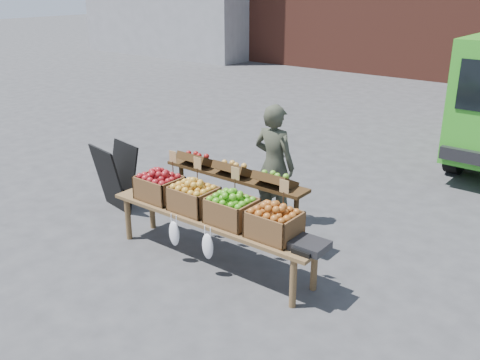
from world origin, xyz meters
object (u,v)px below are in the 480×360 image
Objects in this scene: vendor at (274,165)px; crate_red_apples at (232,211)px; chalkboard_sign at (116,177)px; back_table at (234,195)px; crate_green_apples at (274,224)px; weighing_scale at (310,245)px; crate_russet_pears at (194,199)px; display_bench at (213,239)px; crate_golden_apples at (159,188)px.

crate_red_apples is at bearing 104.20° from vendor.
chalkboard_sign is 0.44× the size of back_table.
vendor reaches higher than chalkboard_sign.
crate_green_apples is 1.47× the size of weighing_scale.
chalkboard_sign is 1.86× the size of crate_green_apples.
chalkboard_sign is 1.84m from back_table.
crate_russet_pears is at bearing 180.00° from weighing_scale.
back_table is at bearing 88.84° from crate_russet_pears.
back_table reaches higher than crate_russet_pears.
vendor is at bearing 81.55° from crate_russet_pears.
display_bench is at bearing 0.00° from crate_russet_pears.
crate_red_apples is at bearing 0.00° from crate_golden_apples.
back_table is 4.20× the size of crate_red_apples.
vendor is 1.51m from crate_golden_apples.
weighing_scale is (3.32, -0.35, 0.15)m from chalkboard_sign.
crate_golden_apples reaches higher than display_bench.
vendor is at bearing 36.30° from chalkboard_sign.
chalkboard_sign is 1.86× the size of crate_russet_pears.
display_bench is at bearing 92.56° from vendor.
crate_russet_pears is at bearing 180.00° from display_bench.
display_bench is at bearing 180.00° from weighing_scale.
crate_golden_apples is 1.65m from crate_green_apples.
weighing_scale is at bearing -25.49° from back_table.
crate_red_apples is at bearing -53.37° from back_table.
chalkboard_sign is at bearing 169.01° from crate_russet_pears.
display_bench is at bearing 0.00° from crate_golden_apples.
crate_red_apples is (0.28, 0.00, 0.42)m from display_bench.
crate_golden_apples is 1.47× the size of weighing_scale.
crate_red_apples is (0.35, -1.31, -0.09)m from vendor.
crate_red_apples is 1.00× the size of crate_green_apples.
chalkboard_sign reaches higher than display_bench.
crate_green_apples is (1.10, 0.00, 0.00)m from crate_russet_pears.
crate_green_apples is at bearing 123.64° from vendor.
crate_russet_pears is at bearing 180.00° from crate_red_apples.
crate_red_apples is (1.10, 0.00, 0.00)m from crate_golden_apples.
crate_golden_apples is at bearing 180.00° from crate_russet_pears.
back_table reaches higher than crate_golden_apples.
crate_green_apples is 0.44m from weighing_scale.
chalkboard_sign is at bearing 164.34° from crate_golden_apples.
vendor reaches higher than crate_golden_apples.
weighing_scale is (0.97, 0.00, -0.10)m from crate_red_apples.
crate_russet_pears and crate_red_apples have the same top height.
display_bench is (0.26, -0.72, -0.24)m from back_table.
vendor is 3.18× the size of crate_red_apples.
vendor is 3.18× the size of crate_golden_apples.
display_bench is 5.40× the size of crate_red_apples.
crate_green_apples is at bearing -33.56° from back_table.
crate_red_apples is (0.54, -0.72, 0.19)m from back_table.
display_bench is at bearing 0.81° from chalkboard_sign.
weighing_scale is at bearing 0.00° from display_bench.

